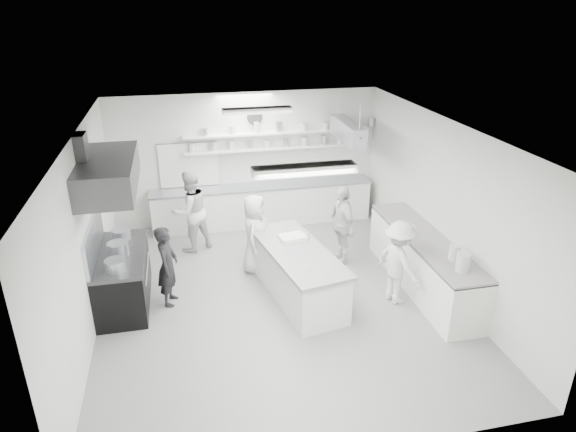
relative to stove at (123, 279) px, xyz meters
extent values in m
cube|color=gray|center=(2.60, -0.40, -0.46)|extent=(6.00, 7.00, 0.02)
cube|color=white|center=(2.60, -0.40, 2.56)|extent=(6.00, 7.00, 0.02)
cube|color=silver|center=(2.60, 3.10, 1.05)|extent=(6.00, 0.04, 3.00)
cube|color=silver|center=(2.60, -3.90, 1.05)|extent=(6.00, 0.04, 3.00)
cube|color=silver|center=(-0.40, -0.40, 1.05)|extent=(0.04, 7.00, 3.00)
cube|color=silver|center=(5.60, -0.40, 1.05)|extent=(0.04, 7.00, 3.00)
cube|color=black|center=(0.00, 0.00, 0.00)|extent=(0.80, 1.80, 0.90)
cube|color=#3D3D3F|center=(0.00, 0.00, 1.90)|extent=(0.85, 2.00, 0.50)
cube|color=white|center=(2.90, 2.80, 0.01)|extent=(5.00, 0.60, 0.92)
cube|color=white|center=(3.30, 2.97, 1.30)|extent=(4.20, 0.26, 0.04)
cube|color=white|center=(3.30, 2.97, 1.65)|extent=(4.20, 0.26, 0.04)
cube|color=black|center=(1.30, 3.08, 1.00)|extent=(1.30, 0.04, 1.00)
cylinder|color=white|center=(2.80, 3.06, 2.00)|extent=(0.32, 0.05, 0.32)
cube|color=white|center=(5.25, -0.60, 0.02)|extent=(0.74, 3.30, 0.94)
cube|color=#ADB3BA|center=(4.60, 2.00, 1.85)|extent=(0.30, 1.60, 0.40)
cube|color=white|center=(2.60, -2.20, 2.49)|extent=(1.30, 0.25, 0.10)
cube|color=white|center=(2.60, 1.40, 2.49)|extent=(1.30, 0.25, 0.10)
cube|color=white|center=(2.95, -0.44, -0.02)|extent=(1.29, 2.46, 0.86)
cylinder|color=#ADB3BA|center=(0.00, -0.07, 0.59)|extent=(0.34, 0.34, 0.27)
imported|color=black|center=(0.76, -0.17, 0.27)|extent=(0.45, 0.58, 1.43)
imported|color=silver|center=(1.24, 1.80, 0.42)|extent=(1.05, 0.97, 1.73)
imported|color=silver|center=(2.39, 0.65, 0.32)|extent=(0.72, 0.88, 1.54)
imported|color=silver|center=(4.09, 0.62, 0.35)|extent=(0.48, 0.97, 1.60)
imported|color=silver|center=(4.59, -0.96, 0.30)|extent=(0.82, 1.09, 1.50)
imported|color=#ADB3BA|center=(3.14, 0.04, 0.45)|extent=(0.34, 0.34, 0.07)
imported|color=white|center=(3.04, -1.11, 0.44)|extent=(0.26, 0.26, 0.06)
imported|color=white|center=(5.16, -0.09, 0.52)|extent=(0.23, 0.23, 0.05)
camera|label=1|loc=(1.13, -7.93, 4.42)|focal=31.59mm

